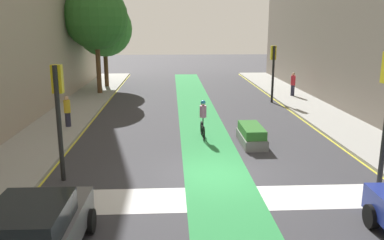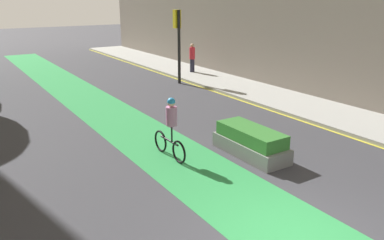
{
  "view_description": "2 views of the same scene",
  "coord_description": "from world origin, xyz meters",
  "px_view_note": "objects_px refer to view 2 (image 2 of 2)",
  "views": [
    {
      "loc": [
        -1.49,
        -13.38,
        5.28
      ],
      "look_at": [
        -0.57,
        4.06,
        1.08
      ],
      "focal_mm": 37.06,
      "sensor_mm": 36.0,
      "label": 1
    },
    {
      "loc": [
        -5.2,
        -4.34,
        4.56
      ],
      "look_at": [
        0.43,
        4.37,
        1.23
      ],
      "focal_mm": 36.07,
      "sensor_mm": 36.0,
      "label": 2
    }
  ],
  "objects_px": {
    "traffic_signal_far_right": "(178,32)",
    "cyclist_in_lane": "(171,127)",
    "pedestrian_sidewalk_right_a": "(192,58)",
    "median_planter": "(251,142)"
  },
  "relations": [
    {
      "from": "traffic_signal_far_right",
      "to": "cyclist_in_lane",
      "type": "height_order",
      "value": "traffic_signal_far_right"
    },
    {
      "from": "traffic_signal_far_right",
      "to": "cyclist_in_lane",
      "type": "bearing_deg",
      "value": -122.08
    },
    {
      "from": "median_planter",
      "to": "pedestrian_sidewalk_right_a",
      "type": "bearing_deg",
      "value": 64.99
    },
    {
      "from": "cyclist_in_lane",
      "to": "pedestrian_sidewalk_right_a",
      "type": "xyz_separation_m",
      "value": [
        7.55,
        10.52,
        0.06
      ]
    },
    {
      "from": "traffic_signal_far_right",
      "to": "cyclist_in_lane",
      "type": "relative_size",
      "value": 2.11
    },
    {
      "from": "cyclist_in_lane",
      "to": "pedestrian_sidewalk_right_a",
      "type": "distance_m",
      "value": 12.95
    },
    {
      "from": "pedestrian_sidewalk_right_a",
      "to": "median_planter",
      "type": "xyz_separation_m",
      "value": [
        -5.41,
        -11.6,
        -0.62
      ]
    },
    {
      "from": "cyclist_in_lane",
      "to": "pedestrian_sidewalk_right_a",
      "type": "height_order",
      "value": "pedestrian_sidewalk_right_a"
    },
    {
      "from": "traffic_signal_far_right",
      "to": "pedestrian_sidewalk_right_a",
      "type": "distance_m",
      "value": 3.12
    },
    {
      "from": "traffic_signal_far_right",
      "to": "pedestrian_sidewalk_right_a",
      "type": "height_order",
      "value": "traffic_signal_far_right"
    }
  ]
}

